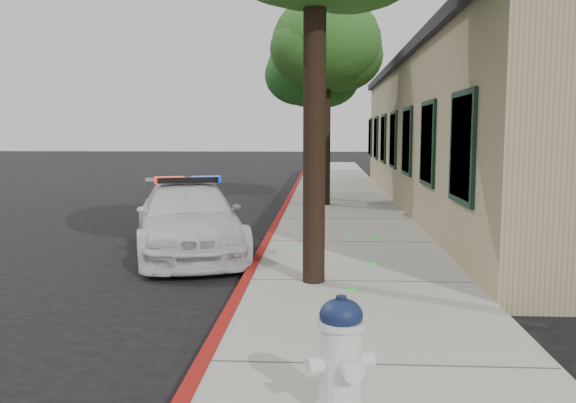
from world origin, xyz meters
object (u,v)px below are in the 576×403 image
at_px(clapboard_building, 526,134).
at_px(police_car, 188,218).
at_px(fire_hydrant, 341,356).
at_px(street_tree_far, 311,74).
at_px(street_tree_mid, 327,48).

height_order(clapboard_building, police_car, clapboard_building).
xyz_separation_m(fire_hydrant, street_tree_far, (-0.53, 14.45, 3.34)).
distance_m(police_car, street_tree_mid, 7.80).
relative_size(fire_hydrant, street_tree_mid, 0.15).
relative_size(clapboard_building, fire_hydrant, 23.77).
height_order(police_car, street_tree_mid, street_tree_mid).
relative_size(clapboard_building, police_car, 4.44).
distance_m(clapboard_building, street_tree_mid, 5.99).
relative_size(police_car, street_tree_mid, 0.82).
relative_size(fire_hydrant, street_tree_far, 0.17).
bearing_deg(clapboard_building, fire_hydrant, -112.74).
bearing_deg(street_tree_far, street_tree_mid, -74.99).
height_order(clapboard_building, street_tree_far, street_tree_far).
distance_m(police_car, fire_hydrant, 6.90).
bearing_deg(fire_hydrant, police_car, 90.94).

